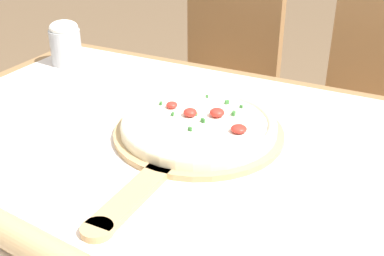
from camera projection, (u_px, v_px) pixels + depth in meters
dining_table at (166, 203)px, 0.96m from camera, size 1.22×0.95×0.76m
towel_cloth at (165, 154)px, 0.91m from camera, size 1.14×0.87×0.00m
pizza_peel at (194, 137)px, 0.95m from camera, size 0.34×0.53×0.01m
pizza at (199, 124)px, 0.96m from camera, size 0.31×0.31×0.04m
rolling_pin at (12, 234)px, 0.67m from camera, size 0.41×0.08×0.05m
chair_left at (219, 89)px, 1.78m from camera, size 0.44×0.44×0.91m
chair_right at (376, 119)px, 1.56m from camera, size 0.41×0.41×0.91m
flour_cup at (65, 42)px, 1.31m from camera, size 0.08×0.08×0.12m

